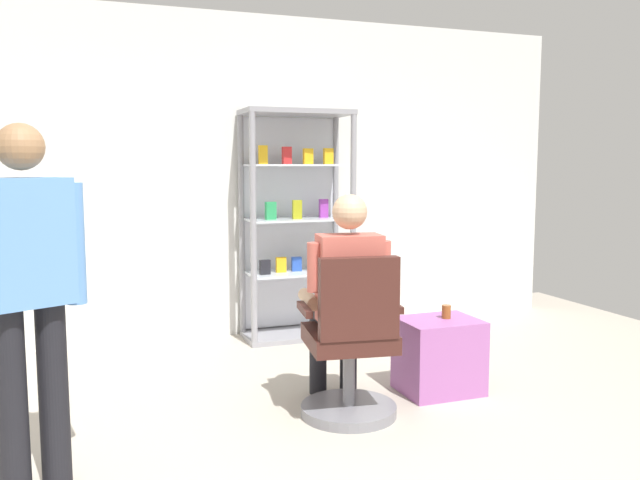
{
  "coord_description": "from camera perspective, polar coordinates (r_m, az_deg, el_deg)",
  "views": [
    {
      "loc": [
        -1.28,
        -2.49,
        1.46
      ],
      "look_at": [
        0.07,
        1.22,
        1.0
      ],
      "focal_mm": 36.81,
      "sensor_mm": 36.0,
      "label": 1
    }
  ],
  "objects": [
    {
      "name": "tea_glass",
      "position": [
        4.3,
        10.92,
        -6.14
      ],
      "size": [
        0.06,
        0.06,
        0.09
      ],
      "primitive_type": "cylinder",
      "color": "brown",
      "rests_on": "storage_crate"
    },
    {
      "name": "standing_customer",
      "position": [
        3.11,
        -24.1,
        -3.68
      ],
      "size": [
        0.49,
        0.35,
        1.63
      ],
      "color": "black",
      "rests_on": "ground"
    },
    {
      "name": "office_chair",
      "position": [
        3.79,
        2.74,
        -9.68
      ],
      "size": [
        0.6,
        0.56,
        0.96
      ],
      "color": "slate",
      "rests_on": "ground"
    },
    {
      "name": "storage_crate",
      "position": [
        4.33,
        10.3,
        -9.86
      ],
      "size": [
        0.49,
        0.4,
        0.47
      ],
      "primitive_type": "cube",
      "color": "#9E599E",
      "rests_on": "ground"
    },
    {
      "name": "seated_shopkeeper",
      "position": [
        3.87,
        2.15,
        -4.49
      ],
      "size": [
        0.53,
        0.6,
        1.29
      ],
      "color": "black",
      "rests_on": "ground"
    },
    {
      "name": "back_wall",
      "position": [
        5.64,
        -6.87,
        5.46
      ],
      "size": [
        6.0,
        0.1,
        2.7
      ],
      "primitive_type": "cube",
      "color": "silver",
      "rests_on": "ground"
    },
    {
      "name": "display_cabinet_main",
      "position": [
        5.53,
        -2.22,
        1.47
      ],
      "size": [
        0.9,
        0.45,
        1.9
      ],
      "color": "gray",
      "rests_on": "ground"
    }
  ]
}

